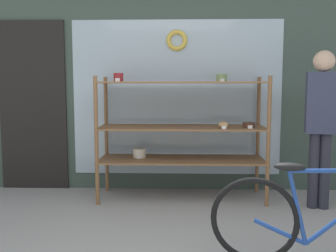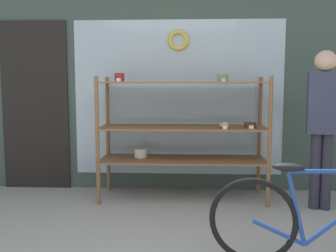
% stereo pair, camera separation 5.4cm
% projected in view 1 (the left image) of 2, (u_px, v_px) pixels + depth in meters
% --- Properties ---
extents(storefront_facade, '(6.20, 0.13, 3.60)m').
position_uv_depth(storefront_facade, '(158.00, 49.00, 4.61)').
color(storefront_facade, '#3D4C42').
rests_on(storefront_facade, ground_plane).
extents(display_case, '(1.89, 0.59, 1.44)m').
position_uv_depth(display_case, '(182.00, 125.00, 4.27)').
color(display_case, brown).
rests_on(display_case, ground_plane).
extents(bicycle, '(1.66, 0.50, 0.78)m').
position_uv_depth(bicycle, '(329.00, 222.00, 2.63)').
color(bicycle, black).
rests_on(bicycle, ground_plane).
extents(pedestrian, '(0.35, 0.24, 1.67)m').
position_uv_depth(pedestrian, '(322.00, 117.00, 3.90)').
color(pedestrian, '#282833').
rests_on(pedestrian, ground_plane).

